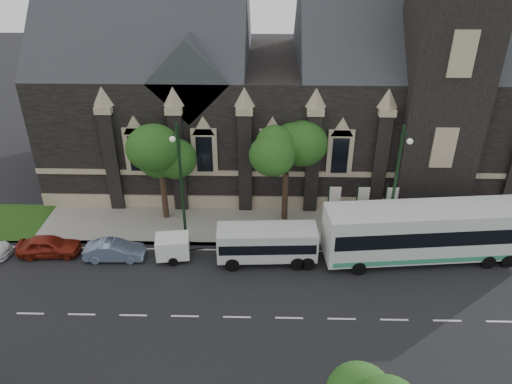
{
  "coord_description": "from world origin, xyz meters",
  "views": [
    {
      "loc": [
        1.6,
        -20.84,
        19.92
      ],
      "look_at": [
        0.96,
        6.0,
        4.9
      ],
      "focal_mm": 34.16,
      "sensor_mm": 36.0,
      "label": 1
    }
  ],
  "objects_px": {
    "banner_flag_right": "(389,204)",
    "sedan": "(115,251)",
    "box_trailer": "(173,246)",
    "car_far_red": "(49,246)",
    "street_lamp_near": "(396,183)",
    "tree_walk_left": "(163,149)",
    "shuttle_bus": "(267,242)",
    "tree_walk_right": "(289,149)",
    "banner_flag_left": "(332,203)",
    "tour_coach": "(426,232)",
    "street_lamp_mid": "(181,180)",
    "banner_flag_center": "(360,204)"
  },
  "relations": [
    {
      "from": "banner_flag_right",
      "to": "sedan",
      "type": "distance_m",
      "value": 19.2
    },
    {
      "from": "box_trailer",
      "to": "car_far_red",
      "type": "distance_m",
      "value": 8.46
    },
    {
      "from": "street_lamp_near",
      "to": "banner_flag_right",
      "type": "distance_m",
      "value": 3.34
    },
    {
      "from": "banner_flag_right",
      "to": "tree_walk_left",
      "type": "bearing_deg",
      "value": 173.96
    },
    {
      "from": "tree_walk_left",
      "to": "shuttle_bus",
      "type": "bearing_deg",
      "value": -35.22
    },
    {
      "from": "tree_walk_left",
      "to": "tree_walk_right",
      "type": "bearing_deg",
      "value": 0.06
    },
    {
      "from": "banner_flag_left",
      "to": "tour_coach",
      "type": "distance_m",
      "value": 6.56
    },
    {
      "from": "tree_walk_right",
      "to": "shuttle_bus",
      "type": "height_order",
      "value": "tree_walk_right"
    },
    {
      "from": "street_lamp_mid",
      "to": "banner_flag_right",
      "type": "xyz_separation_m",
      "value": [
        14.29,
        1.91,
        -2.73
      ]
    },
    {
      "from": "street_lamp_near",
      "to": "shuttle_bus",
      "type": "relative_size",
      "value": 1.36
    },
    {
      "from": "street_lamp_mid",
      "to": "sedan",
      "type": "xyz_separation_m",
      "value": [
        -4.49,
        -1.74,
        -4.46
      ]
    },
    {
      "from": "tree_walk_left",
      "to": "street_lamp_mid",
      "type": "height_order",
      "value": "street_lamp_mid"
    },
    {
      "from": "tree_walk_right",
      "to": "sedan",
      "type": "xyz_separation_m",
      "value": [
        -11.7,
        -5.35,
        -5.16
      ]
    },
    {
      "from": "box_trailer",
      "to": "tree_walk_left",
      "type": "bearing_deg",
      "value": 95.17
    },
    {
      "from": "tree_walk_right",
      "to": "tree_walk_left",
      "type": "height_order",
      "value": "tree_walk_right"
    },
    {
      "from": "banner_flag_center",
      "to": "tour_coach",
      "type": "distance_m",
      "value": 4.88
    },
    {
      "from": "banner_flag_center",
      "to": "banner_flag_right",
      "type": "height_order",
      "value": "same"
    },
    {
      "from": "tree_walk_left",
      "to": "banner_flag_left",
      "type": "relative_size",
      "value": 1.91
    },
    {
      "from": "street_lamp_mid",
      "to": "banner_flag_right",
      "type": "bearing_deg",
      "value": 7.6
    },
    {
      "from": "tree_walk_left",
      "to": "street_lamp_near",
      "type": "xyz_separation_m",
      "value": [
        15.8,
        -3.61,
        -0.62
      ]
    },
    {
      "from": "street_lamp_mid",
      "to": "shuttle_bus",
      "type": "bearing_deg",
      "value": -16.52
    },
    {
      "from": "banner_flag_right",
      "to": "shuttle_bus",
      "type": "bearing_deg",
      "value": -157.19
    },
    {
      "from": "tree_walk_right",
      "to": "street_lamp_near",
      "type": "bearing_deg",
      "value": -28.06
    },
    {
      "from": "street_lamp_near",
      "to": "street_lamp_mid",
      "type": "xyz_separation_m",
      "value": [
        -14.0,
        0.0,
        0.0
      ]
    },
    {
      "from": "shuttle_bus",
      "to": "street_lamp_near",
      "type": "bearing_deg",
      "value": 8.82
    },
    {
      "from": "street_lamp_mid",
      "to": "banner_flag_center",
      "type": "height_order",
      "value": "street_lamp_mid"
    },
    {
      "from": "shuttle_bus",
      "to": "sedan",
      "type": "distance_m",
      "value": 10.24
    },
    {
      "from": "street_lamp_near",
      "to": "box_trailer",
      "type": "relative_size",
      "value": 2.79
    },
    {
      "from": "tree_walk_left",
      "to": "street_lamp_mid",
      "type": "distance_m",
      "value": 4.08
    },
    {
      "from": "tree_walk_left",
      "to": "banner_flag_center",
      "type": "distance_m",
      "value": 14.58
    },
    {
      "from": "tree_walk_left",
      "to": "sedan",
      "type": "relative_size",
      "value": 1.92
    },
    {
      "from": "street_lamp_mid",
      "to": "banner_flag_left",
      "type": "distance_m",
      "value": 10.81
    },
    {
      "from": "banner_flag_center",
      "to": "shuttle_bus",
      "type": "relative_size",
      "value": 0.61
    },
    {
      "from": "shuttle_bus",
      "to": "box_trailer",
      "type": "relative_size",
      "value": 2.05
    },
    {
      "from": "banner_flag_right",
      "to": "sedan",
      "type": "xyz_separation_m",
      "value": [
        -18.77,
        -3.64,
        -1.73
      ]
    },
    {
      "from": "tree_walk_left",
      "to": "banner_flag_right",
      "type": "distance_m",
      "value": 16.52
    },
    {
      "from": "street_lamp_near",
      "to": "sedan",
      "type": "distance_m",
      "value": 19.1
    },
    {
      "from": "tour_coach",
      "to": "sedan",
      "type": "bearing_deg",
      "value": 175.82
    },
    {
      "from": "tree_walk_right",
      "to": "street_lamp_near",
      "type": "xyz_separation_m",
      "value": [
        6.79,
        -3.62,
        -0.71
      ]
    },
    {
      "from": "banner_flag_left",
      "to": "street_lamp_mid",
      "type": "bearing_deg",
      "value": -169.5
    },
    {
      "from": "street_lamp_near",
      "to": "banner_flag_center",
      "type": "relative_size",
      "value": 2.25
    },
    {
      "from": "shuttle_bus",
      "to": "box_trailer",
      "type": "bearing_deg",
      "value": 176.26
    },
    {
      "from": "street_lamp_mid",
      "to": "tree_walk_right",
      "type": "bearing_deg",
      "value": 26.65
    },
    {
      "from": "shuttle_bus",
      "to": "box_trailer",
      "type": "height_order",
      "value": "shuttle_bus"
    },
    {
      "from": "tree_walk_right",
      "to": "box_trailer",
      "type": "relative_size",
      "value": 2.42
    },
    {
      "from": "tour_coach",
      "to": "shuttle_bus",
      "type": "bearing_deg",
      "value": 177.21
    },
    {
      "from": "car_far_red",
      "to": "banner_flag_left",
      "type": "bearing_deg",
      "value": -83.69
    },
    {
      "from": "street_lamp_near",
      "to": "shuttle_bus",
      "type": "bearing_deg",
      "value": -168.42
    },
    {
      "from": "banner_flag_left",
      "to": "banner_flag_center",
      "type": "relative_size",
      "value": 1.0
    },
    {
      "from": "street_lamp_mid",
      "to": "banner_flag_center",
      "type": "relative_size",
      "value": 2.25
    }
  ]
}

